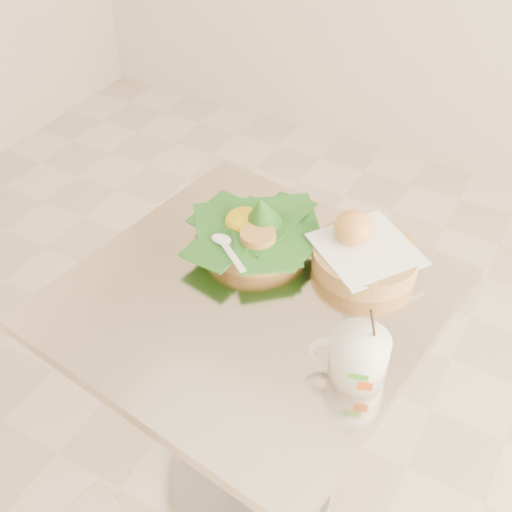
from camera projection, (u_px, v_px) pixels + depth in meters
The scene contains 5 objects.
floor at pixel (231, 460), 1.84m from camera, with size 3.60×3.60×0.00m, color beige.
cafe_table at pixel (251, 364), 1.44m from camera, with size 0.79×0.79×0.75m.
rice_basket at pixel (255, 229), 1.39m from camera, with size 0.28×0.29×0.14m.
bread_basket at pixel (363, 252), 1.34m from camera, with size 0.26×0.26×0.12m.
coffee_mug at pixel (357, 355), 1.11m from camera, with size 0.14×0.11×0.18m.
Camera 1 is at (0.55, -0.83, 1.66)m, focal length 45.00 mm.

